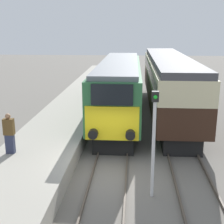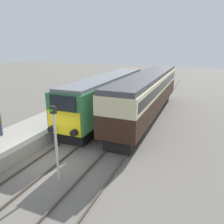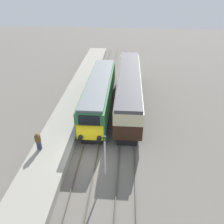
{
  "view_description": "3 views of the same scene",
  "coord_description": "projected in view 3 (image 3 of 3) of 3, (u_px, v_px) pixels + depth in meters",
  "views": [
    {
      "loc": [
        0.96,
        -11.77,
        6.03
      ],
      "look_at": [
        0.0,
        1.85,
        2.34
      ],
      "focal_mm": 50.0,
      "sensor_mm": 36.0,
      "label": 1
    },
    {
      "loc": [
        7.9,
        -9.27,
        6.69
      ],
      "look_at": [
        1.7,
        5.85,
        1.6
      ],
      "focal_mm": 35.0,
      "sensor_mm": 36.0,
      "label": 2
    },
    {
      "loc": [
        3.17,
        -13.74,
        13.71
      ],
      "look_at": [
        1.7,
        5.85,
        1.6
      ],
      "focal_mm": 35.0,
      "sensor_mm": 36.0,
      "label": 3
    }
  ],
  "objects": [
    {
      "name": "rails_near_track",
      "position": [
        96.0,
        128.0,
        23.26
      ],
      "size": [
        1.51,
        60.0,
        0.14
      ],
      "color": "#4C4238",
      "rests_on": "ground_plane"
    },
    {
      "name": "platform_left",
      "position": [
        71.0,
        109.0,
        25.85
      ],
      "size": [
        3.5,
        50.0,
        0.8
      ],
      "color": "#9E998C",
      "rests_on": "ground_plane"
    },
    {
      "name": "person_on_platform",
      "position": [
        38.0,
        141.0,
        18.81
      ],
      "size": [
        0.44,
        0.26,
        1.77
      ],
      "color": "#2D334C",
      "rests_on": "platform_left"
    },
    {
      "name": "rails_far_track",
      "position": [
        127.0,
        129.0,
        23.05
      ],
      "size": [
        1.5,
        60.0,
        0.14
      ],
      "color": "#4C4238",
      "rests_on": "ground_plane"
    },
    {
      "name": "passenger_carriage",
      "position": [
        129.0,
        86.0,
        26.46
      ],
      "size": [
        2.75,
        17.01,
        4.13
      ],
      "color": "black",
      "rests_on": "ground_plane"
    },
    {
      "name": "signal_post",
      "position": [
        105.0,
        153.0,
        16.57
      ],
      "size": [
        0.24,
        0.28,
        3.96
      ],
      "color": "silver",
      "rests_on": "ground_plane"
    },
    {
      "name": "locomotive",
      "position": [
        100.0,
        93.0,
        25.52
      ],
      "size": [
        2.7,
        14.75,
        3.92
      ],
      "color": "black",
      "rests_on": "ground_plane"
    },
    {
      "name": "ground_plane",
      "position": [
        88.0,
        162.0,
        19.06
      ],
      "size": [
        120.0,
        120.0,
        0.0
      ],
      "primitive_type": "plane",
      "color": "slate"
    }
  ]
}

